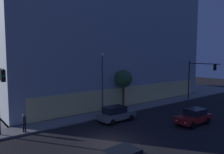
{
  "coord_description": "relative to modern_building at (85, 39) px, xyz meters",
  "views": [
    {
      "loc": [
        -10.79,
        -14.39,
        7.27
      ],
      "look_at": [
        4.08,
        4.65,
        4.97
      ],
      "focal_mm": 35.38,
      "sensor_mm": 36.0,
      "label": 1
    }
  ],
  "objects": [
    {
      "name": "ground_plane",
      "position": [
        -11.15,
        -21.84,
        -10.54
      ],
      "size": [
        120.0,
        120.0,
        0.0
      ],
      "primitive_type": "plane",
      "color": "black"
    },
    {
      "name": "sidewalk_corner",
      "position": [
        -11.15,
        14.29,
        -10.47
      ],
      "size": [
        80.0,
        60.0,
        0.15
      ],
      "primitive_type": "cube",
      "color": "slate",
      "rests_on": "ground"
    },
    {
      "name": "modern_building",
      "position": [
        0.0,
        0.0,
        0.0
      ],
      "size": [
        33.97,
        26.12,
        21.23
      ],
      "color": "#4C4C51",
      "rests_on": "ground"
    },
    {
      "name": "traffic_light_near_corner",
      "position": [
        -18.09,
        -16.06,
        -5.78
      ],
      "size": [
        0.48,
        3.96,
        6.6
      ],
      "color": "black",
      "rests_on": "sidewalk_corner"
    },
    {
      "name": "traffic_light_far_corner",
      "position": [
        10.6,
        -16.99,
        -6.09
      ],
      "size": [
        0.63,
        5.42,
        6.3
      ],
      "color": "black",
      "rests_on": "sidewalk_corner"
    },
    {
      "name": "street_lamp_sidewalk",
      "position": [
        -6.73,
        -14.89,
        -5.64
      ],
      "size": [
        0.44,
        0.44,
        7.51
      ],
      "color": "#454545",
      "rests_on": "sidewalk_corner"
    },
    {
      "name": "sidewalk_tree",
      "position": [
        -2.2,
        -13.52,
        -6.39
      ],
      "size": [
        2.41,
        2.41,
        5.26
      ],
      "color": "brown",
      "rests_on": "sidewalk_corner"
    },
    {
      "name": "pedestrian_waiting",
      "position": [
        -16.02,
        -15.26,
        -9.36
      ],
      "size": [
        0.36,
        0.36,
        1.73
      ],
      "color": "black",
      "rests_on": "sidewalk_corner"
    },
    {
      "name": "car_grey",
      "position": [
        -6.73,
        -17.5,
        -9.68
      ],
      "size": [
        4.34,
        2.15,
        1.71
      ],
      "color": "slate",
      "rests_on": "ground"
    },
    {
      "name": "car_red",
      "position": [
        -0.87,
        -23.46,
        -9.7
      ],
      "size": [
        4.32,
        2.14,
        1.66
      ],
      "color": "maroon",
      "rests_on": "ground"
    }
  ]
}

